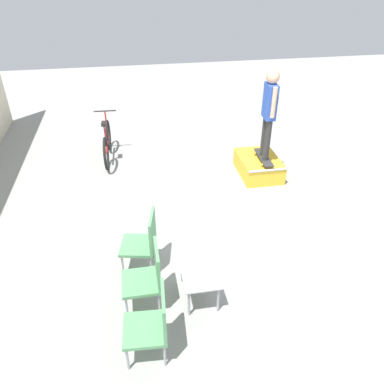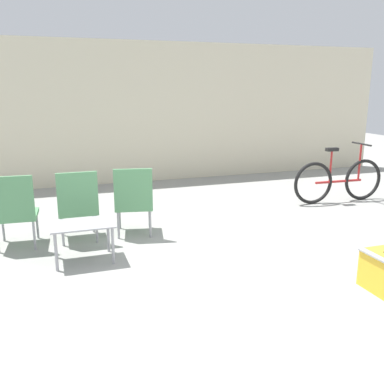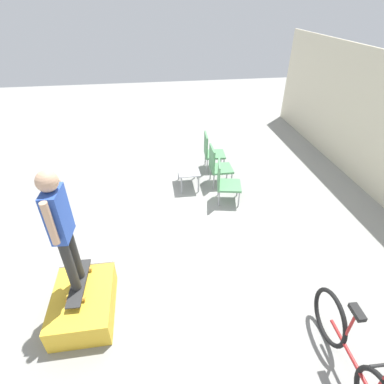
{
  "view_description": "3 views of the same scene",
  "coord_description": "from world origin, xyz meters",
  "px_view_note": "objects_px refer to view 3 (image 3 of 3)",
  "views": [
    {
      "loc": [
        -5.3,
        1.64,
        4.22
      ],
      "look_at": [
        -0.07,
        0.71,
        0.82
      ],
      "focal_mm": 35.0,
      "sensor_mm": 36.0,
      "label": 1
    },
    {
      "loc": [
        -1.88,
        -4.13,
        2.05
      ],
      "look_at": [
        -0.18,
        0.95,
        0.73
      ],
      "focal_mm": 40.0,
      "sensor_mm": 36.0,
      "label": 2
    },
    {
      "loc": [
        4.64,
        0.06,
        4.01
      ],
      "look_at": [
        -0.13,
        0.76,
        0.78
      ],
      "focal_mm": 28.0,
      "sensor_mm": 36.0,
      "label": 3
    }
  ],
  "objects_px": {
    "coffee_table": "(188,171)",
    "bicycle": "(352,355)",
    "patio_chair_center": "(217,165)",
    "skate_ramp_box": "(84,303)",
    "skateboard_on_ramp": "(79,282)",
    "person_skater": "(60,223)",
    "patio_chair_left": "(211,151)",
    "patio_chair_right": "(225,181)"
  },
  "relations": [
    {
      "from": "skate_ramp_box",
      "to": "coffee_table",
      "type": "bearing_deg",
      "value": 148.79
    },
    {
      "from": "person_skater",
      "to": "patio_chair_center",
      "type": "relative_size",
      "value": 1.87
    },
    {
      "from": "skateboard_on_ramp",
      "to": "patio_chair_right",
      "type": "xyz_separation_m",
      "value": [
        -2.37,
        2.74,
        0.04
      ]
    },
    {
      "from": "patio_chair_center",
      "to": "bicycle",
      "type": "distance_m",
      "value": 4.69
    },
    {
      "from": "skate_ramp_box",
      "to": "patio_chair_left",
      "type": "bearing_deg",
      "value": 146.4
    },
    {
      "from": "patio_chair_center",
      "to": "patio_chair_right",
      "type": "relative_size",
      "value": 1.0
    },
    {
      "from": "patio_chair_center",
      "to": "bicycle",
      "type": "height_order",
      "value": "bicycle"
    },
    {
      "from": "skate_ramp_box",
      "to": "person_skater",
      "type": "bearing_deg",
      "value": -166.05
    },
    {
      "from": "patio_chair_center",
      "to": "bicycle",
      "type": "relative_size",
      "value": 0.54
    },
    {
      "from": "coffee_table",
      "to": "skateboard_on_ramp",
      "type": "bearing_deg",
      "value": -32.92
    },
    {
      "from": "patio_chair_left",
      "to": "coffee_table",
      "type": "bearing_deg",
      "value": 141.55
    },
    {
      "from": "patio_chair_center",
      "to": "bicycle",
      "type": "xyz_separation_m",
      "value": [
        4.64,
        0.63,
        -0.13
      ]
    },
    {
      "from": "patio_chair_center",
      "to": "person_skater",
      "type": "bearing_deg",
      "value": 138.97
    },
    {
      "from": "person_skater",
      "to": "patio_chair_center",
      "type": "xyz_separation_m",
      "value": [
        -3.13,
        2.74,
        -1.08
      ]
    },
    {
      "from": "skate_ramp_box",
      "to": "person_skater",
      "type": "distance_m",
      "value": 1.41
    },
    {
      "from": "person_skater",
      "to": "patio_chair_center",
      "type": "height_order",
      "value": "person_skater"
    },
    {
      "from": "patio_chair_right",
      "to": "person_skater",
      "type": "bearing_deg",
      "value": 142.28
    },
    {
      "from": "patio_chair_left",
      "to": "bicycle",
      "type": "xyz_separation_m",
      "value": [
        5.43,
        0.63,
        -0.13
      ]
    },
    {
      "from": "skate_ramp_box",
      "to": "skateboard_on_ramp",
      "type": "xyz_separation_m",
      "value": [
        -0.15,
        -0.04,
        0.29
      ]
    },
    {
      "from": "coffee_table",
      "to": "bicycle",
      "type": "bearing_deg",
      "value": 16.12
    },
    {
      "from": "skate_ramp_box",
      "to": "patio_chair_right",
      "type": "height_order",
      "value": "patio_chair_right"
    },
    {
      "from": "patio_chair_right",
      "to": "patio_chair_center",
      "type": "bearing_deg",
      "value": 11.56
    },
    {
      "from": "person_skater",
      "to": "coffee_table",
      "type": "distance_m",
      "value": 3.92
    },
    {
      "from": "skate_ramp_box",
      "to": "patio_chair_center",
      "type": "xyz_separation_m",
      "value": [
        -3.28,
        2.7,
        0.33
      ]
    },
    {
      "from": "skateboard_on_ramp",
      "to": "bicycle",
      "type": "xyz_separation_m",
      "value": [
        1.51,
        3.37,
        -0.09
      ]
    },
    {
      "from": "person_skater",
      "to": "patio_chair_right",
      "type": "relative_size",
      "value": 1.87
    },
    {
      "from": "coffee_table",
      "to": "patio_chair_left",
      "type": "height_order",
      "value": "patio_chair_left"
    },
    {
      "from": "patio_chair_left",
      "to": "bicycle",
      "type": "height_order",
      "value": "bicycle"
    },
    {
      "from": "person_skater",
      "to": "skateboard_on_ramp",
      "type": "bearing_deg",
      "value": 49.02
    },
    {
      "from": "coffee_table",
      "to": "patio_chair_center",
      "type": "height_order",
      "value": "patio_chair_center"
    },
    {
      "from": "skateboard_on_ramp",
      "to": "coffee_table",
      "type": "distance_m",
      "value": 3.73
    },
    {
      "from": "person_skater",
      "to": "coffee_table",
      "type": "bearing_deg",
      "value": 151.1
    },
    {
      "from": "person_skater",
      "to": "patio_chair_right",
      "type": "xyz_separation_m",
      "value": [
        -2.37,
        2.74,
        -1.08
      ]
    },
    {
      "from": "bicycle",
      "to": "patio_chair_left",
      "type": "bearing_deg",
      "value": -171.33
    },
    {
      "from": "skate_ramp_box",
      "to": "patio_chair_right",
      "type": "relative_size",
      "value": 1.2
    },
    {
      "from": "coffee_table",
      "to": "bicycle",
      "type": "relative_size",
      "value": 0.41
    },
    {
      "from": "skate_ramp_box",
      "to": "bicycle",
      "type": "xyz_separation_m",
      "value": [
        1.36,
        3.33,
        0.2
      ]
    },
    {
      "from": "skateboard_on_ramp",
      "to": "person_skater",
      "type": "bearing_deg",
      "value": -132.88
    },
    {
      "from": "patio_chair_right",
      "to": "coffee_table",
      "type": "bearing_deg",
      "value": 54.75
    },
    {
      "from": "patio_chair_center",
      "to": "bicycle",
      "type": "bearing_deg",
      "value": -172.13
    },
    {
      "from": "skateboard_on_ramp",
      "to": "patio_chair_center",
      "type": "relative_size",
      "value": 0.9
    },
    {
      "from": "skateboard_on_ramp",
      "to": "person_skater",
      "type": "distance_m",
      "value": 1.11
    }
  ]
}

